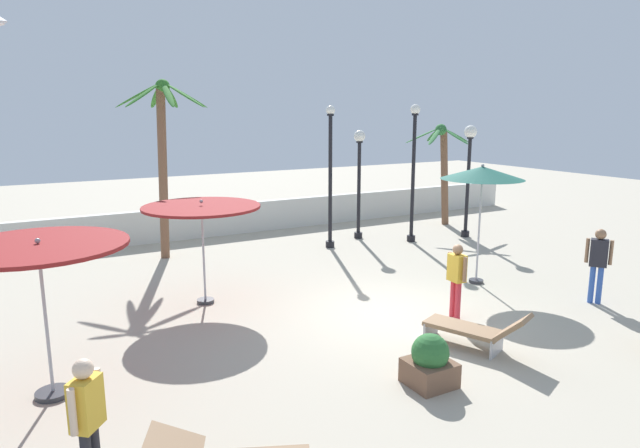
{
  "coord_description": "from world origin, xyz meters",
  "views": [
    {
      "loc": [
        -6.88,
        -9.09,
        4.28
      ],
      "look_at": [
        0.0,
        3.23,
        1.4
      ],
      "focal_mm": 31.04,
      "sensor_mm": 36.0,
      "label": 1
    }
  ],
  "objects_px": {
    "lounge_chair_0": "(476,329)",
    "guest_1": "(457,274)",
    "lamp_post_3": "(359,170)",
    "lamp_post_2": "(469,162)",
    "lamp_post_1": "(330,174)",
    "guest_2": "(87,414)",
    "planter": "(430,362)",
    "patio_umbrella_2": "(482,174)",
    "palm_tree_1": "(443,161)",
    "palm_tree_0": "(163,145)",
    "patio_umbrella_1": "(202,210)",
    "lamp_post_0": "(413,165)",
    "patio_umbrella_0": "(39,255)",
    "guest_0": "(598,258)"
  },
  "relations": [
    {
      "from": "patio_umbrella_0",
      "to": "guest_0",
      "type": "relative_size",
      "value": 1.47
    },
    {
      "from": "palm_tree_0",
      "to": "lamp_post_2",
      "type": "bearing_deg",
      "value": -13.03
    },
    {
      "from": "planter",
      "to": "patio_umbrella_1",
      "type": "bearing_deg",
      "value": 109.29
    },
    {
      "from": "palm_tree_1",
      "to": "lamp_post_3",
      "type": "distance_m",
      "value": 4.01
    },
    {
      "from": "lamp_post_0",
      "to": "guest_2",
      "type": "bearing_deg",
      "value": -143.42
    },
    {
      "from": "planter",
      "to": "palm_tree_1",
      "type": "bearing_deg",
      "value": 48.01
    },
    {
      "from": "lamp_post_1",
      "to": "guest_0",
      "type": "distance_m",
      "value": 8.04
    },
    {
      "from": "lamp_post_3",
      "to": "guest_0",
      "type": "relative_size",
      "value": 2.13
    },
    {
      "from": "lamp_post_0",
      "to": "guest_2",
      "type": "relative_size",
      "value": 2.73
    },
    {
      "from": "lamp_post_2",
      "to": "lamp_post_1",
      "type": "bearing_deg",
      "value": 168.83
    },
    {
      "from": "patio_umbrella_2",
      "to": "palm_tree_1",
      "type": "distance_m",
      "value": 7.35
    },
    {
      "from": "patio_umbrella_1",
      "to": "palm_tree_1",
      "type": "xyz_separation_m",
      "value": [
        10.62,
        4.18,
        0.32
      ]
    },
    {
      "from": "lamp_post_2",
      "to": "planter",
      "type": "bearing_deg",
      "value": -136.49
    },
    {
      "from": "lamp_post_0",
      "to": "lamp_post_1",
      "type": "bearing_deg",
      "value": 167.79
    },
    {
      "from": "patio_umbrella_1",
      "to": "lamp_post_0",
      "type": "xyz_separation_m",
      "value": [
        7.92,
        2.55,
        0.41
      ]
    },
    {
      "from": "patio_umbrella_0",
      "to": "palm_tree_0",
      "type": "distance_m",
      "value": 8.32
    },
    {
      "from": "guest_2",
      "to": "planter",
      "type": "relative_size",
      "value": 1.94
    },
    {
      "from": "lamp_post_3",
      "to": "lamp_post_2",
      "type": "bearing_deg",
      "value": -25.71
    },
    {
      "from": "lamp_post_1",
      "to": "guest_1",
      "type": "relative_size",
      "value": 2.8
    },
    {
      "from": "lamp_post_3",
      "to": "patio_umbrella_2",
      "type": "bearing_deg",
      "value": -91.44
    },
    {
      "from": "guest_0",
      "to": "guest_2",
      "type": "bearing_deg",
      "value": -173.2
    },
    {
      "from": "guest_0",
      "to": "guest_1",
      "type": "bearing_deg",
      "value": 165.71
    },
    {
      "from": "lamp_post_0",
      "to": "lamp_post_1",
      "type": "relative_size",
      "value": 1.01
    },
    {
      "from": "patio_umbrella_0",
      "to": "lamp_post_1",
      "type": "bearing_deg",
      "value": 35.82
    },
    {
      "from": "lamp_post_0",
      "to": "lamp_post_2",
      "type": "xyz_separation_m",
      "value": [
        2.09,
        -0.36,
        0.03
      ]
    },
    {
      "from": "patio_umbrella_0",
      "to": "lamp_post_3",
      "type": "height_order",
      "value": "lamp_post_3"
    },
    {
      "from": "palm_tree_1",
      "to": "lamp_post_2",
      "type": "xyz_separation_m",
      "value": [
        -0.61,
        -1.98,
        0.12
      ]
    },
    {
      "from": "patio_umbrella_0",
      "to": "guest_0",
      "type": "distance_m",
      "value": 11.21
    },
    {
      "from": "guest_0",
      "to": "palm_tree_0",
      "type": "bearing_deg",
      "value": 130.17
    },
    {
      "from": "lamp_post_1",
      "to": "guest_2",
      "type": "height_order",
      "value": "lamp_post_1"
    },
    {
      "from": "patio_umbrella_1",
      "to": "guest_2",
      "type": "bearing_deg",
      "value": -118.88
    },
    {
      "from": "guest_2",
      "to": "lamp_post_2",
      "type": "bearing_deg",
      "value": 30.8
    },
    {
      "from": "lounge_chair_0",
      "to": "guest_1",
      "type": "distance_m",
      "value": 1.69
    },
    {
      "from": "planter",
      "to": "lamp_post_2",
      "type": "bearing_deg",
      "value": 43.51
    },
    {
      "from": "lounge_chair_0",
      "to": "patio_umbrella_0",
      "type": "bearing_deg",
      "value": 164.55
    },
    {
      "from": "lamp_post_3",
      "to": "lounge_chair_0",
      "type": "distance_m",
      "value": 9.42
    },
    {
      "from": "lamp_post_0",
      "to": "guest_0",
      "type": "distance_m",
      "value": 7.06
    },
    {
      "from": "lounge_chair_0",
      "to": "planter",
      "type": "height_order",
      "value": "planter"
    },
    {
      "from": "palm_tree_1",
      "to": "guest_1",
      "type": "height_order",
      "value": "palm_tree_1"
    },
    {
      "from": "patio_umbrella_1",
      "to": "guest_1",
      "type": "distance_m",
      "value": 5.66
    },
    {
      "from": "patio_umbrella_1",
      "to": "lamp_post_1",
      "type": "distance_m",
      "value": 6.02
    },
    {
      "from": "patio_umbrella_1",
      "to": "guest_2",
      "type": "xyz_separation_m",
      "value": [
        -3.11,
        -5.63,
        -1.14
      ]
    },
    {
      "from": "patio_umbrella_2",
      "to": "lamp_post_3",
      "type": "xyz_separation_m",
      "value": [
        0.14,
        5.72,
        -0.43
      ]
    },
    {
      "from": "palm_tree_1",
      "to": "planter",
      "type": "relative_size",
      "value": 4.51
    },
    {
      "from": "patio_umbrella_2",
      "to": "planter",
      "type": "height_order",
      "value": "patio_umbrella_2"
    },
    {
      "from": "lamp_post_3",
      "to": "guest_2",
      "type": "distance_m",
      "value": 13.64
    },
    {
      "from": "guest_2",
      "to": "planter",
      "type": "xyz_separation_m",
      "value": [
        5.03,
        0.14,
        -0.61
      ]
    },
    {
      "from": "lamp_post_2",
      "to": "guest_1",
      "type": "height_order",
      "value": "lamp_post_2"
    },
    {
      "from": "planter",
      "to": "lamp_post_3",
      "type": "bearing_deg",
      "value": 63.15
    },
    {
      "from": "patio_umbrella_2",
      "to": "lamp_post_3",
      "type": "height_order",
      "value": "lamp_post_3"
    }
  ]
}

